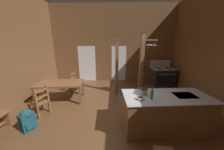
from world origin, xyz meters
TOP-DOWN VIEW (x-y plane):
  - ground_plane at (0.00, 0.00)m, footprint 7.62×7.68m
  - wall_back at (0.00, 3.51)m, footprint 7.62×0.14m
  - glazed_door_back_left at (-1.53, 3.44)m, footprint 1.00×0.01m
  - glazed_panel_back_right at (0.34, 3.44)m, footprint 0.84×0.01m
  - kitchen_island at (1.37, -0.60)m, footprint 2.22×1.09m
  - stove_range at (2.64, 2.65)m, footprint 1.20×0.90m
  - support_post_with_pot_rack at (1.18, 1.22)m, footprint 0.66×0.29m
  - support_post_center at (0.18, 1.69)m, footprint 0.14×0.14m
  - dining_table at (-2.02, 0.88)m, footprint 1.78×1.06m
  - ladderback_chair_near_window at (-2.24, -0.09)m, footprint 0.57×0.57m
  - ladderback_chair_by_post at (-1.72, 1.75)m, footprint 0.51×0.51m
  - backpack at (-2.18, -0.75)m, footprint 0.38×0.38m
  - stockpot_on_counter at (0.79, -0.52)m, footprint 0.30×0.23m
  - mixing_bowl_on_counter at (0.66, -0.83)m, footprint 0.17×0.17m
  - bottle_tall_on_counter at (0.93, -0.79)m, footprint 0.06×0.06m

SIDE VIEW (x-z plane):
  - ground_plane at x=0.00m, z-range -0.10..0.00m
  - backpack at x=-2.18m, z-range 0.02..0.61m
  - ladderback_chair_near_window at x=-2.24m, z-range -0.02..0.93m
  - ladderback_chair_by_post at x=-1.72m, z-range -0.02..0.93m
  - kitchen_island at x=1.37m, z-range 0.00..0.93m
  - stove_range at x=2.64m, z-range -0.18..1.14m
  - dining_table at x=-2.02m, z-range 0.28..1.02m
  - mixing_bowl_on_counter at x=0.66m, z-range 0.93..0.99m
  - stockpot_on_counter at x=0.79m, z-range 0.93..1.08m
  - glazed_door_back_left at x=-1.53m, z-range 0.00..2.05m
  - glazed_panel_back_right at x=0.34m, z-range 0.00..2.05m
  - bottle_tall_on_counter at x=0.93m, z-range 0.90..1.20m
  - support_post_center at x=0.18m, z-range 0.00..2.59m
  - support_post_with_pot_rack at x=1.18m, z-range 0.12..2.71m
  - wall_back at x=0.00m, z-range 0.00..4.24m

